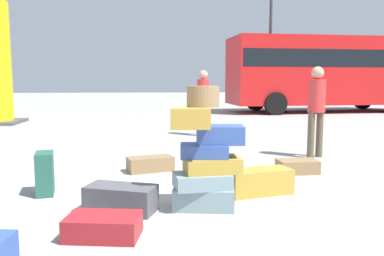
% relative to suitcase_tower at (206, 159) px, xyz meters
% --- Properties ---
extents(ground_plane, '(80.00, 80.00, 0.00)m').
position_rel_suitcase_tower_xyz_m(ground_plane, '(0.38, -0.33, -0.54)').
color(ground_plane, '#9E9E99').
extents(suitcase_tower, '(0.81, 0.56, 1.31)m').
position_rel_suitcase_tower_xyz_m(suitcase_tower, '(0.00, 0.00, 0.00)').
color(suitcase_tower, gray).
rests_on(suitcase_tower, ground).
extents(suitcase_brown_foreground_near, '(0.59, 0.38, 0.19)m').
position_rel_suitcase_tower_xyz_m(suitcase_brown_foreground_near, '(1.57, 1.49, -0.44)').
color(suitcase_brown_foreground_near, olive).
rests_on(suitcase_brown_foreground_near, ground).
extents(suitcase_teal_right_side, '(0.26, 0.40, 0.51)m').
position_rel_suitcase_tower_xyz_m(suitcase_teal_right_side, '(-1.87, 0.69, -0.28)').
color(suitcase_teal_right_side, '#26594C').
rests_on(suitcase_teal_right_side, ground).
extents(suitcase_charcoal_left_side, '(0.80, 0.58, 0.28)m').
position_rel_suitcase_tower_xyz_m(suitcase_charcoal_left_side, '(-0.90, -0.04, -0.40)').
color(suitcase_charcoal_left_side, '#4C4C51').
rests_on(suitcase_charcoal_left_side, ground).
extents(suitcase_tan_behind_tower, '(0.85, 0.52, 0.30)m').
position_rel_suitcase_tower_xyz_m(suitcase_tan_behind_tower, '(0.71, 0.46, -0.39)').
color(suitcase_tan_behind_tower, '#B28C33').
rests_on(suitcase_tan_behind_tower, ground).
extents(suitcase_brown_white_trunk, '(0.74, 0.51, 0.22)m').
position_rel_suitcase_tower_xyz_m(suitcase_brown_white_trunk, '(-0.61, 1.81, -0.43)').
color(suitcase_brown_white_trunk, olive).
rests_on(suitcase_brown_white_trunk, ground).
extents(suitcase_maroon_upright_blue, '(0.69, 0.49, 0.20)m').
position_rel_suitcase_tower_xyz_m(suitcase_maroon_upright_blue, '(-1.00, -0.73, -0.44)').
color(suitcase_maroon_upright_blue, maroon).
rests_on(suitcase_maroon_upright_blue, ground).
extents(person_bearded_onlooker, '(0.30, 0.33, 1.61)m').
position_rel_suitcase_tower_xyz_m(person_bearded_onlooker, '(0.66, 5.58, 0.43)').
color(person_bearded_onlooker, '#3F334C').
rests_on(person_bearded_onlooker, ground).
extents(person_tourist_with_camera, '(0.32, 0.30, 1.61)m').
position_rel_suitcase_tower_xyz_m(person_tourist_with_camera, '(2.30, 2.62, 0.42)').
color(person_tourist_with_camera, brown).
rests_on(person_tourist_with_camera, ground).
extents(parked_bus, '(8.30, 3.15, 3.15)m').
position_rel_suitcase_tower_xyz_m(parked_bus, '(6.77, 12.53, 1.29)').
color(parked_bus, red).
rests_on(parked_bus, ground).
extents(lamp_post, '(0.36, 0.36, 5.93)m').
position_rel_suitcase_tower_xyz_m(lamp_post, '(4.17, 11.93, 3.35)').
color(lamp_post, '#333338').
rests_on(lamp_post, ground).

